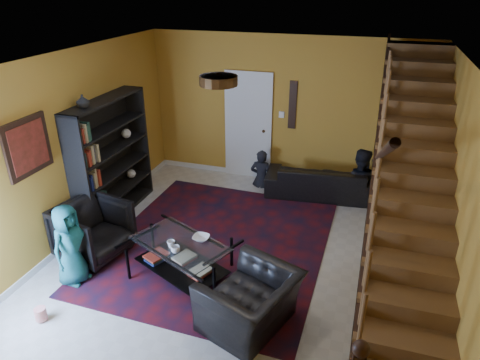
{
  "coord_description": "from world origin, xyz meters",
  "views": [
    {
      "loc": [
        1.53,
        -4.94,
        3.71
      ],
      "look_at": [
        -0.14,
        0.4,
        1.03
      ],
      "focal_mm": 32.0,
      "sensor_mm": 36.0,
      "label": 1
    }
  ],
  "objects_px": {
    "bookshelf": "(112,161)",
    "sofa": "(321,180)",
    "armchair_right": "(250,302)",
    "coffee_table": "(181,256)",
    "armchair_left": "(93,230)"
  },
  "relations": [
    {
      "from": "sofa",
      "to": "armchair_left",
      "type": "xyz_separation_m",
      "value": [
        -2.89,
        -2.88,
        0.11
      ]
    },
    {
      "from": "armchair_right",
      "to": "coffee_table",
      "type": "distance_m",
      "value": 1.33
    },
    {
      "from": "sofa",
      "to": "coffee_table",
      "type": "height_order",
      "value": "sofa"
    },
    {
      "from": "bookshelf",
      "to": "sofa",
      "type": "distance_m",
      "value": 3.72
    },
    {
      "from": "bookshelf",
      "to": "coffee_table",
      "type": "height_order",
      "value": "bookshelf"
    },
    {
      "from": "armchair_left",
      "to": "armchair_right",
      "type": "xyz_separation_m",
      "value": [
        2.55,
        -0.69,
        -0.07
      ]
    },
    {
      "from": "sofa",
      "to": "armchair_right",
      "type": "xyz_separation_m",
      "value": [
        -0.34,
        -3.57,
        0.04
      ]
    },
    {
      "from": "sofa",
      "to": "armchair_left",
      "type": "bearing_deg",
      "value": 38.74
    },
    {
      "from": "bookshelf",
      "to": "armchair_left",
      "type": "height_order",
      "value": "bookshelf"
    },
    {
      "from": "sofa",
      "to": "armchair_left",
      "type": "height_order",
      "value": "armchair_left"
    },
    {
      "from": "sofa",
      "to": "coffee_table",
      "type": "xyz_separation_m",
      "value": [
        -1.5,
        -2.92,
        -0.01
      ]
    },
    {
      "from": "armchair_right",
      "to": "coffee_table",
      "type": "xyz_separation_m",
      "value": [
        -1.17,
        0.65,
        -0.05
      ]
    },
    {
      "from": "bookshelf",
      "to": "sofa",
      "type": "height_order",
      "value": "bookshelf"
    },
    {
      "from": "bookshelf",
      "to": "sofa",
      "type": "xyz_separation_m",
      "value": [
        3.24,
        1.7,
        -0.67
      ]
    },
    {
      "from": "sofa",
      "to": "coffee_table",
      "type": "relative_size",
      "value": 1.37
    }
  ]
}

